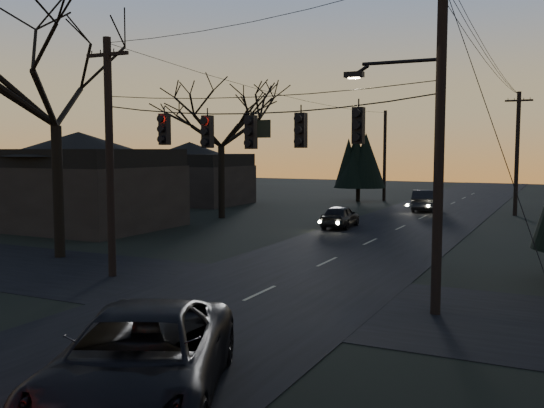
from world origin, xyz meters
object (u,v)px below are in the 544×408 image
at_px(bare_tree_left, 54,72).
at_px(sedan_oncoming_a, 340,217).
at_px(utility_pole_far_l, 384,201).
at_px(sedan_oncoming_b, 425,201).
at_px(utility_pole_right, 435,314).
at_px(suv_near, 139,362).
at_px(utility_pole_far_r, 515,216).
at_px(utility_pole_left, 113,276).

relative_size(bare_tree_left, sedan_oncoming_a, 2.90).
relative_size(utility_pole_far_l, sedan_oncoming_b, 1.69).
bearing_deg(utility_pole_right, bare_tree_left, 172.64).
bearing_deg(sedan_oncoming_a, bare_tree_left, 59.69).
bearing_deg(suv_near, utility_pole_far_r, 60.46).
xyz_separation_m(utility_pole_far_r, sedan_oncoming_a, (-8.70, -11.48, 0.66)).
bearing_deg(utility_pole_right, utility_pole_left, 180.00).
bearing_deg(utility_pole_far_r, utility_pole_far_l, 145.18).
bearing_deg(bare_tree_left, utility_pole_far_r, 58.06).
relative_size(utility_pole_left, utility_pole_far_l, 1.06).
xyz_separation_m(sedan_oncoming_a, sedan_oncoming_b, (2.40, 11.93, 0.12)).
bearing_deg(suv_near, bare_tree_left, 115.86).
bearing_deg(utility_pole_right, sedan_oncoming_b, 102.48).
bearing_deg(sedan_oncoming_b, bare_tree_left, 60.88).
distance_m(utility_pole_far_l, suv_near, 45.28).
height_order(utility_pole_far_r, suv_near, utility_pole_far_r).
xyz_separation_m(utility_pole_left, utility_pole_far_r, (11.50, 28.00, 0.00)).
height_order(utility_pole_far_l, suv_near, utility_pole_far_l).
height_order(utility_pole_left, sedan_oncoming_a, utility_pole_left).
distance_m(utility_pole_far_r, suv_near, 36.74).
relative_size(utility_pole_far_r, sedan_oncoming_b, 1.80).
xyz_separation_m(utility_pole_right, sedan_oncoming_a, (-8.70, 16.52, 0.66)).
distance_m(utility_pole_left, sedan_oncoming_a, 16.77).
relative_size(bare_tree_left, sedan_oncoming_b, 2.36).
relative_size(utility_pole_left, suv_near, 1.38).
height_order(utility_pole_far_l, sedan_oncoming_a, utility_pole_far_l).
height_order(utility_pole_far_r, bare_tree_left, bare_tree_left).
bearing_deg(sedan_oncoming_a, suv_near, 98.73).
distance_m(suv_near, sedan_oncoming_b, 37.12).
relative_size(suv_near, sedan_oncoming_b, 1.30).
bearing_deg(bare_tree_left, sedan_oncoming_b, 69.51).
xyz_separation_m(utility_pole_far_l, sedan_oncoming_b, (5.20, -7.54, 0.78)).
relative_size(utility_pole_far_l, sedan_oncoming_a, 2.08).
bearing_deg(utility_pole_left, utility_pole_far_r, 67.67).
bearing_deg(suv_near, sedan_oncoming_a, 77.64).
bearing_deg(bare_tree_left, suv_near, -40.06).
xyz_separation_m(utility_pole_far_r, utility_pole_far_l, (-11.50, 8.00, 0.00)).
bearing_deg(utility_pole_far_l, sedan_oncoming_a, -81.82).
xyz_separation_m(utility_pole_far_r, sedan_oncoming_b, (-6.30, 0.46, 0.78)).
distance_m(utility_pole_far_r, utility_pole_far_l, 14.01).
bearing_deg(bare_tree_left, utility_pole_left, -24.14).
relative_size(bare_tree_left, suv_near, 1.81).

